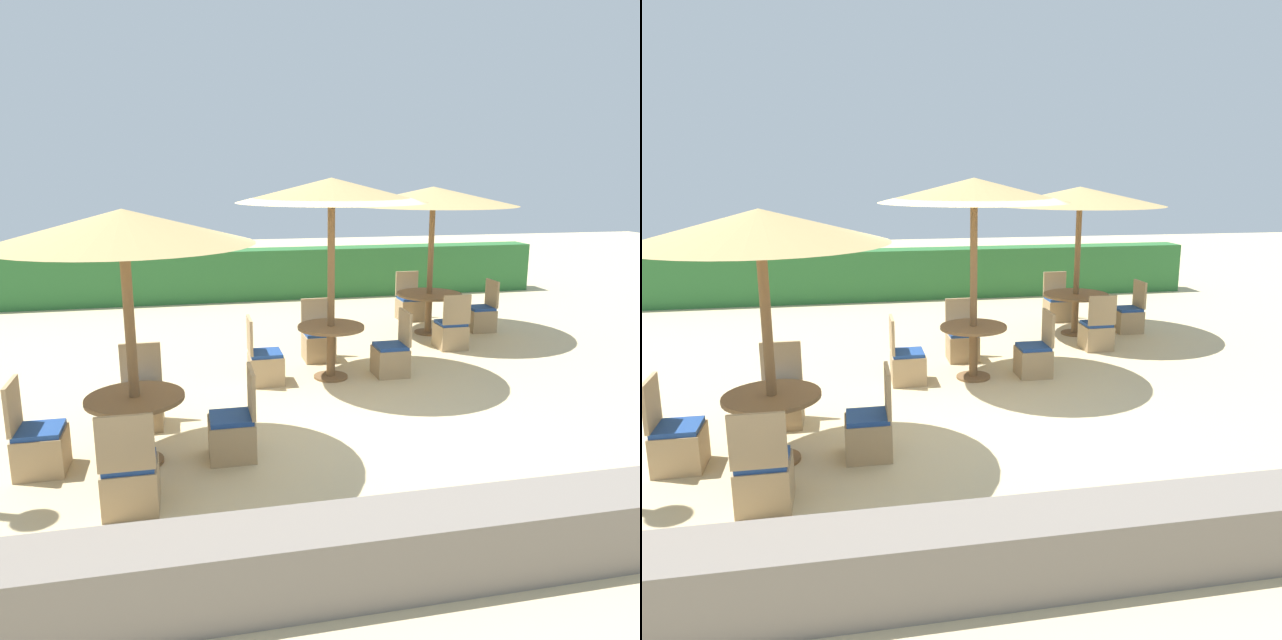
# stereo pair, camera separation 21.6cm
# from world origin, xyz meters

# --- Properties ---
(ground_plane) EXTENTS (40.00, 40.00, 0.00)m
(ground_plane) POSITION_xyz_m (0.00, 0.00, 0.00)
(ground_plane) COLOR #D1BA8C
(hedge_row) EXTENTS (13.00, 0.70, 1.13)m
(hedge_row) POSITION_xyz_m (0.00, 6.78, 0.57)
(hedge_row) COLOR #2D6B33
(hedge_row) RESTS_ON ground_plane
(stone_border) EXTENTS (10.00, 0.56, 0.54)m
(stone_border) POSITION_xyz_m (0.00, -3.68, 0.27)
(stone_border) COLOR slate
(stone_border) RESTS_ON ground_plane
(parasol_front_left) EXTENTS (2.42, 2.42, 2.50)m
(parasol_front_left) POSITION_xyz_m (-2.27, -1.37, 2.33)
(parasol_front_left) COLOR brown
(parasol_front_left) RESTS_ON ground_plane
(round_table_front_left) EXTENTS (0.95, 0.95, 0.70)m
(round_table_front_left) POSITION_xyz_m (-2.27, -1.37, 0.53)
(round_table_front_left) COLOR brown
(round_table_front_left) RESTS_ON ground_plane
(patio_chair_front_left_west) EXTENTS (0.46, 0.46, 0.93)m
(patio_chair_front_left_west) POSITION_xyz_m (-3.18, -1.35, 0.26)
(patio_chair_front_left_west) COLOR tan
(patio_chair_front_left_west) RESTS_ON ground_plane
(patio_chair_front_left_south) EXTENTS (0.46, 0.46, 0.93)m
(patio_chair_front_left_south) POSITION_xyz_m (-2.27, -2.26, 0.26)
(patio_chair_front_left_south) COLOR tan
(patio_chair_front_left_south) RESTS_ON ground_plane
(patio_chair_front_left_north) EXTENTS (0.46, 0.46, 0.93)m
(patio_chair_front_left_north) POSITION_xyz_m (-2.29, -0.40, 0.26)
(patio_chair_front_left_north) COLOR tan
(patio_chair_front_left_north) RESTS_ON ground_plane
(patio_chair_front_left_east) EXTENTS (0.46, 0.46, 0.93)m
(patio_chair_front_left_east) POSITION_xyz_m (-1.33, -1.42, 0.26)
(patio_chair_front_left_east) COLOR tan
(patio_chair_front_left_east) RESTS_ON ground_plane
(parasol_center) EXTENTS (2.56, 2.56, 2.76)m
(parasol_center) POSITION_xyz_m (0.21, 0.83, 2.58)
(parasol_center) COLOR brown
(parasol_center) RESTS_ON ground_plane
(round_table_center) EXTENTS (0.93, 0.93, 0.76)m
(round_table_center) POSITION_xyz_m (0.21, 0.83, 0.56)
(round_table_center) COLOR brown
(round_table_center) RESTS_ON ground_plane
(patio_chair_center_east) EXTENTS (0.46, 0.46, 0.93)m
(patio_chair_center_east) POSITION_xyz_m (1.08, 0.78, 0.26)
(patio_chair_center_east) COLOR tan
(patio_chair_center_east) RESTS_ON ground_plane
(patio_chair_center_west) EXTENTS (0.46, 0.46, 0.93)m
(patio_chair_center_west) POSITION_xyz_m (-0.73, 0.80, 0.26)
(patio_chair_center_west) COLOR tan
(patio_chair_center_west) RESTS_ON ground_plane
(patio_chair_center_north) EXTENTS (0.46, 0.46, 0.93)m
(patio_chair_center_north) POSITION_xyz_m (0.22, 1.73, 0.26)
(patio_chair_center_north) COLOR tan
(patio_chair_center_north) RESTS_ON ground_plane
(parasol_back_right) EXTENTS (2.91, 2.91, 2.59)m
(parasol_back_right) POSITION_xyz_m (2.50, 2.93, 2.42)
(parasol_back_right) COLOR brown
(parasol_back_right) RESTS_ON ground_plane
(round_table_back_right) EXTENTS (1.15, 1.15, 0.73)m
(round_table_back_right) POSITION_xyz_m (2.50, 2.93, 0.59)
(round_table_back_right) COLOR brown
(round_table_back_right) RESTS_ON ground_plane
(patio_chair_back_right_south) EXTENTS (0.46, 0.46, 0.93)m
(patio_chair_back_right_south) POSITION_xyz_m (2.48, 1.90, 0.26)
(patio_chair_back_right_south) COLOR tan
(patio_chair_back_right_south) RESTS_ON ground_plane
(patio_chair_back_right_north) EXTENTS (0.46, 0.46, 0.93)m
(patio_chair_back_right_north) POSITION_xyz_m (2.55, 4.03, 0.26)
(patio_chair_back_right_north) COLOR tan
(patio_chair_back_right_north) RESTS_ON ground_plane
(patio_chair_back_right_east) EXTENTS (0.46, 0.46, 0.93)m
(patio_chair_back_right_east) POSITION_xyz_m (3.51, 2.90, 0.26)
(patio_chair_back_right_east) COLOR tan
(patio_chair_back_right_east) RESTS_ON ground_plane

